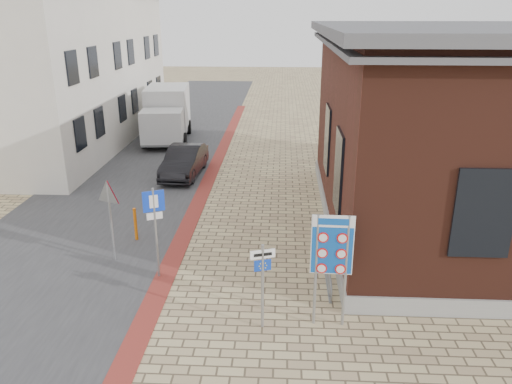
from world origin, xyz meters
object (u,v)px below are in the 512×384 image
(sedan, at_px, (184,161))
(parking_sign, at_px, (155,217))
(box_truck, at_px, (167,114))
(essen_sign, at_px, (263,274))
(border_sign, at_px, (332,248))
(bollard, at_px, (136,224))

(sedan, xyz_separation_m, parking_sign, (1.02, -9.41, 1.18))
(box_truck, distance_m, parking_sign, 16.42)
(sedan, relative_size, parking_sign, 1.52)
(box_truck, distance_m, essen_sign, 19.43)
(essen_sign, bearing_deg, box_truck, 91.43)
(sedan, xyz_separation_m, border_sign, (5.70, -11.47, 1.39))
(sedan, bearing_deg, essen_sign, -67.26)
(border_sign, xyz_separation_m, bollard, (-6.00, 4.44, -1.50))
(bollard, bearing_deg, border_sign, -36.51)
(parking_sign, bearing_deg, essen_sign, -59.93)
(parking_sign, relative_size, bollard, 2.37)
(parking_sign, height_order, bollard, parking_sign)
(border_sign, bearing_deg, sedan, 118.71)
(border_sign, bearing_deg, essen_sign, -170.57)
(essen_sign, height_order, parking_sign, parking_sign)
(border_sign, height_order, parking_sign, border_sign)
(box_truck, xyz_separation_m, parking_sign, (3.29, -16.09, 0.30))
(sedan, height_order, bollard, sedan)
(essen_sign, distance_m, bollard, 6.46)
(box_truck, xyz_separation_m, essen_sign, (6.37, -18.35, -0.12))
(essen_sign, bearing_deg, bollard, 115.76)
(border_sign, relative_size, parking_sign, 1.06)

